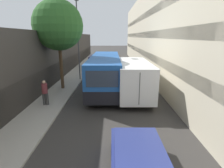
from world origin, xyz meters
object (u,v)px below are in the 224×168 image
Objects in this scene: bus at (106,72)px; street_tree_left at (59,25)px; panel_van at (97,62)px; pedestrian at (46,92)px; car_hatchback at (139,165)px; box_truck at (133,75)px; street_lamp at (78,26)px.

street_tree_left is (-3.86, -0.03, 3.93)m from bus.
panel_van is 2.49× the size of pedestrian.
car_hatchback is 20.85m from panel_van.
bus is at bearing 0.52° from street_tree_left.
car_hatchback is 0.48× the size of box_truck.
bus is 10.20m from panel_van.
car_hatchback is 2.34× the size of pedestrian.
pedestrian is at bearing -134.34° from bus.
street_tree_left is (-6.11, 1.08, 3.97)m from box_truck.
street_tree_left is at bearing 116.71° from car_hatchback.
car_hatchback is at bearing -50.63° from pedestrian.
car_hatchback is at bearing -81.55° from panel_van.
street_tree_left reaches higher than pedestrian.
pedestrian is 0.23× the size of street_tree_left.
panel_van reaches higher than car_hatchback.
pedestrian is (-5.37, 6.54, 0.33)m from car_hatchback.
street_lamp is (-4.37, 14.06, 4.94)m from car_hatchback.
bus is at bearing -50.07° from street_lamp.
street_lamp is (-2.93, 3.50, 4.06)m from bus.
box_truck is 6.85m from pedestrian.
bus is 1.33× the size of street_tree_left.
box_truck reaches higher than pedestrian.
pedestrian is at bearing -99.29° from panel_van.
bus reaches higher than car_hatchback.
bus is 5.81× the size of pedestrian.
bus is 2.51m from box_truck.
bus reaches higher than panel_van.
panel_van is at bearing 109.12° from box_truck.
street_lamp reaches higher than car_hatchback.
street_tree_left reaches higher than bus.
bus is at bearing -80.84° from panel_van.
bus is (-1.44, 10.56, 0.88)m from car_hatchback.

